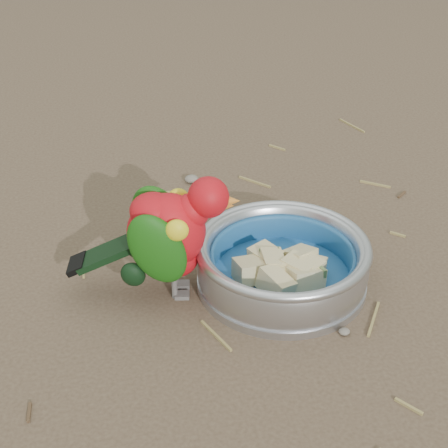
{
  "coord_description": "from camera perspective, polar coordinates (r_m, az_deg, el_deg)",
  "views": [
    {
      "loc": [
        -0.14,
        -0.7,
        0.51
      ],
      "look_at": [
        -0.01,
        -0.02,
        0.08
      ],
      "focal_mm": 55.0,
      "sensor_mm": 36.0,
      "label": 1
    }
  ],
  "objects": [
    {
      "name": "bowl_wall",
      "position": [
        0.83,
        4.88,
        -2.93
      ],
      "size": [
        0.21,
        0.21,
        0.04
      ],
      "primitive_type": null,
      "color": "#B2B2BA",
      "rests_on": "food_bowl"
    },
    {
      "name": "lory_parrot",
      "position": [
        0.79,
        -4.54,
        -1.38
      ],
      "size": [
        0.19,
        0.11,
        0.15
      ],
      "primitive_type": null,
      "rotation": [
        0.0,
        0.0,
        -1.73
      ],
      "color": "#B50D15",
      "rests_on": "ground"
    },
    {
      "name": "ground_debris",
      "position": [
        0.91,
        0.24,
        -1.96
      ],
      "size": [
        0.9,
        0.8,
        0.01
      ],
      "primitive_type": null,
      "color": "olive",
      "rests_on": "ground"
    },
    {
      "name": "fruit_wedges",
      "position": [
        0.83,
        4.86,
        -3.32
      ],
      "size": [
        0.12,
        0.12,
        0.03
      ],
      "primitive_type": null,
      "color": "#CDBC83",
      "rests_on": "food_bowl"
    },
    {
      "name": "food_bowl",
      "position": [
        0.84,
        4.79,
        -4.6
      ],
      "size": [
        0.21,
        0.21,
        0.02
      ],
      "primitive_type": "cylinder",
      "color": "#B2B2BA",
      "rests_on": "ground"
    },
    {
      "name": "ground",
      "position": [
        0.87,
        0.68,
        -3.69
      ],
      "size": [
        60.0,
        60.0,
        0.0
      ],
      "primitive_type": "plane",
      "color": "brown"
    }
  ]
}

